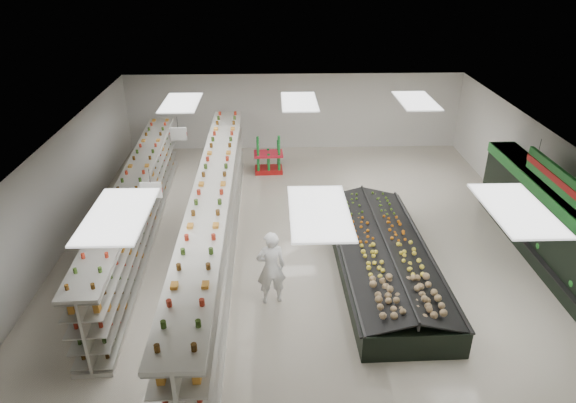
{
  "coord_description": "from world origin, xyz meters",
  "views": [
    {
      "loc": [
        -0.9,
        -13.02,
        7.96
      ],
      "look_at": [
        -0.5,
        0.17,
        1.3
      ],
      "focal_mm": 32.0,
      "sensor_mm": 36.0,
      "label": 1
    }
  ],
  "objects_px": {
    "gondola_left": "(138,211)",
    "soda_endcap": "(268,155)",
    "shopper_main": "(271,268)",
    "shopper_background": "(221,159)",
    "gondola_center": "(215,226)",
    "produce_island": "(383,257)"
  },
  "relations": [
    {
      "from": "gondola_left",
      "to": "produce_island",
      "type": "bearing_deg",
      "value": -18.67
    },
    {
      "from": "gondola_center",
      "to": "soda_endcap",
      "type": "distance_m",
      "value": 6.27
    },
    {
      "from": "soda_endcap",
      "to": "shopper_main",
      "type": "xyz_separation_m",
      "value": [
        0.1,
        -8.07,
        0.3
      ]
    },
    {
      "from": "shopper_main",
      "to": "shopper_background",
      "type": "bearing_deg",
      "value": -87.88
    },
    {
      "from": "gondola_center",
      "to": "soda_endcap",
      "type": "xyz_separation_m",
      "value": [
        1.43,
        6.1,
        -0.36
      ]
    },
    {
      "from": "gondola_center",
      "to": "produce_island",
      "type": "xyz_separation_m",
      "value": [
        4.51,
        -0.76,
        -0.59
      ]
    },
    {
      "from": "gondola_center",
      "to": "shopper_main",
      "type": "distance_m",
      "value": 2.49
    },
    {
      "from": "shopper_main",
      "to": "shopper_background",
      "type": "height_order",
      "value": "shopper_main"
    },
    {
      "from": "shopper_background",
      "to": "gondola_center",
      "type": "bearing_deg",
      "value": -148.01
    },
    {
      "from": "shopper_background",
      "to": "soda_endcap",
      "type": "bearing_deg",
      "value": -46.21
    },
    {
      "from": "shopper_main",
      "to": "shopper_background",
      "type": "distance_m",
      "value": 7.82
    },
    {
      "from": "gondola_left",
      "to": "shopper_main",
      "type": "bearing_deg",
      "value": -41.86
    },
    {
      "from": "soda_endcap",
      "to": "shopper_main",
      "type": "height_order",
      "value": "shopper_main"
    },
    {
      "from": "gondola_left",
      "to": "shopper_background",
      "type": "height_order",
      "value": "gondola_left"
    },
    {
      "from": "produce_island",
      "to": "shopper_background",
      "type": "distance_m",
      "value": 8.02
    },
    {
      "from": "gondola_center",
      "to": "shopper_background",
      "type": "bearing_deg",
      "value": 92.81
    },
    {
      "from": "gondola_left",
      "to": "soda_endcap",
      "type": "bearing_deg",
      "value": 49.29
    },
    {
      "from": "gondola_left",
      "to": "soda_endcap",
      "type": "height_order",
      "value": "gondola_left"
    },
    {
      "from": "produce_island",
      "to": "shopper_background",
      "type": "bearing_deg",
      "value": 127.15
    },
    {
      "from": "gondola_left",
      "to": "shopper_main",
      "type": "distance_m",
      "value": 5.07
    },
    {
      "from": "shopper_background",
      "to": "produce_island",
      "type": "bearing_deg",
      "value": -114.2
    },
    {
      "from": "gondola_center",
      "to": "produce_island",
      "type": "bearing_deg",
      "value": -10.15
    }
  ]
}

